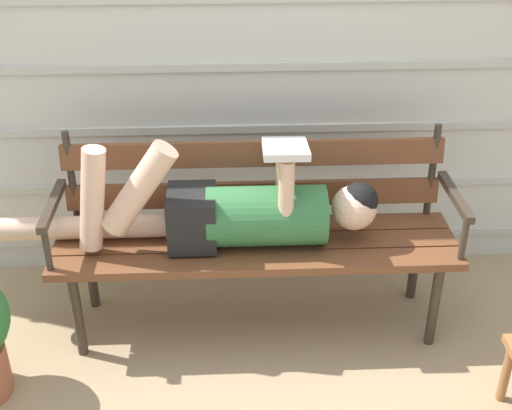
{
  "coord_description": "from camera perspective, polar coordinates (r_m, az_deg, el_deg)",
  "views": [
    {
      "loc": [
        -0.11,
        -2.33,
        2.02
      ],
      "look_at": [
        0.0,
        0.11,
        0.62
      ],
      "focal_mm": 47.96,
      "sensor_mm": 36.0,
      "label": 1
    }
  ],
  "objects": [
    {
      "name": "house_siding",
      "position": [
        3.09,
        -0.46,
        14.28
      ],
      "size": [
        4.5,
        0.08,
        2.39
      ],
      "color": "beige",
      "rests_on": "ground"
    },
    {
      "name": "reclining_person",
      "position": [
        2.83,
        -2.08,
        -0.51
      ],
      "size": [
        1.67,
        0.25,
        0.5
      ],
      "color": "#33703D"
    },
    {
      "name": "park_bench",
      "position": [
        2.95,
        -0.06,
        -1.6
      ],
      "size": [
        1.72,
        0.44,
        0.87
      ],
      "color": "brown",
      "rests_on": "ground"
    },
    {
      "name": "ground_plane",
      "position": [
        3.09,
        0.1,
        -11.09
      ],
      "size": [
        12.0,
        12.0,
        0.0
      ],
      "primitive_type": "plane",
      "color": "tan"
    }
  ]
}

